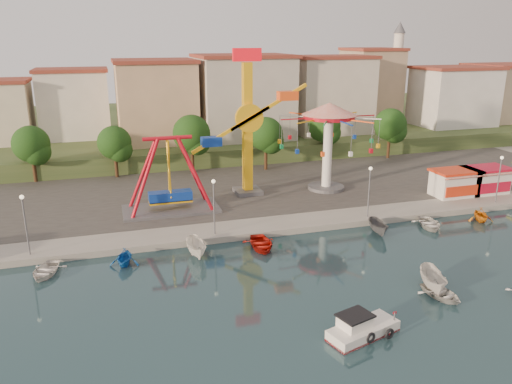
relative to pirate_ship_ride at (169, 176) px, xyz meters
name	(u,v)px	position (x,y,z in m)	size (l,w,h in m)	color
ground	(357,292)	(11.01, -20.83, -4.39)	(200.00, 200.00, 0.00)	#122A32
quay_deck	(200,137)	(11.01, 41.17, -4.09)	(200.00, 100.00, 0.60)	#9E998E
asphalt_pad	(247,180)	(11.01, 9.17, -3.79)	(90.00, 28.00, 0.01)	#4C4944
hill_terrace	(195,126)	(11.01, 46.17, -2.89)	(200.00, 60.00, 3.00)	#384C26
pirate_ship_ride	(169,176)	(0.00, 0.00, 0.00)	(10.00, 5.00, 8.00)	#59595E
kamikaze_tower	(252,128)	(9.97, 3.27, 3.94)	(8.99, 3.10, 16.50)	#59595E
wave_swinger	(328,127)	(19.07, 2.43, 3.80)	(11.60, 11.60, 10.40)	#59595E
booth_left	(455,183)	(32.15, -4.35, -2.23)	(5.40, 3.78, 3.08)	white
booth_mid	(485,180)	(36.39, -4.35, -2.23)	(5.40, 3.78, 3.08)	white
lamp_post_0	(26,227)	(-12.99, -7.83, -1.29)	(0.14, 0.14, 5.00)	#59595E
lamp_post_1	(214,208)	(3.01, -7.83, -1.29)	(0.14, 0.14, 5.00)	#59595E
lamp_post_2	(369,193)	(19.01, -7.83, -1.29)	(0.14, 0.14, 5.00)	#59595E
lamp_post_3	(498,181)	(35.01, -7.83, -1.29)	(0.14, 0.14, 5.00)	#59595E
tree_0	(31,144)	(-14.99, 16.15, 1.08)	(4.60, 4.60, 7.19)	#382314
tree_1	(114,143)	(-4.99, 15.41, 0.81)	(4.35, 4.35, 6.80)	#382314
tree_2	(192,134)	(5.01, 14.98, 1.52)	(5.02, 5.02, 7.85)	#382314
tree_3	(266,134)	(15.01, 13.53, 1.16)	(4.68, 4.68, 7.32)	#382314
tree_4	(324,126)	(25.01, 16.52, 1.35)	(4.86, 4.86, 7.60)	#382314
tree_5	(390,125)	(35.01, 14.70, 1.31)	(4.83, 4.83, 7.54)	#382314
building_1	(74,112)	(-10.32, 30.55, 2.92)	(12.33, 9.01, 8.63)	silver
building_2	(160,100)	(2.83, 31.13, 4.22)	(11.95, 9.28, 11.23)	tan
building_3	(248,106)	(16.62, 27.97, 3.20)	(12.59, 10.50, 9.20)	beige
building_4	(316,100)	(30.08, 31.37, 3.22)	(10.75, 9.23, 9.24)	beige
building_5	(388,93)	(43.38, 29.50, 4.21)	(12.77, 10.96, 11.21)	tan
building_6	(450,89)	(55.16, 27.94, 4.78)	(8.23, 8.98, 12.36)	silver
building_7	(483,94)	(67.04, 32.87, 2.99)	(11.59, 10.93, 8.76)	beige
minaret	(397,69)	(47.01, 33.17, 8.15)	(2.80, 2.80, 18.00)	silver
cabin_motorboat	(361,330)	(8.48, -26.07, -3.94)	(5.12, 3.09, 1.69)	white
rowboat_a	(441,293)	(16.43, -23.40, -4.04)	(2.41, 3.38, 0.70)	white
skiff	(433,281)	(16.53, -22.22, -3.62)	(1.51, 4.03, 1.56)	silver
moored_boat_0	(45,271)	(-11.54, -11.03, -4.02)	(2.61, 3.66, 0.76)	silver
moored_boat_1	(124,257)	(-5.36, -11.03, -3.65)	(2.44, 2.83, 1.49)	#1459B3
moored_boat_2	(197,248)	(0.70, -11.03, -3.64)	(1.47, 3.91, 1.51)	white
moored_boat_3	(261,244)	(6.56, -11.03, -3.97)	(2.95, 4.12, 0.85)	red
moored_boat_5	(378,227)	(18.42, -11.03, -3.72)	(1.32, 3.51, 1.36)	#545459
moored_boat_6	(429,224)	(24.21, -11.03, -3.99)	(2.81, 3.93, 0.81)	silver
moored_boat_7	(481,214)	(30.33, -11.03, -3.65)	(2.45, 2.83, 1.49)	orange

